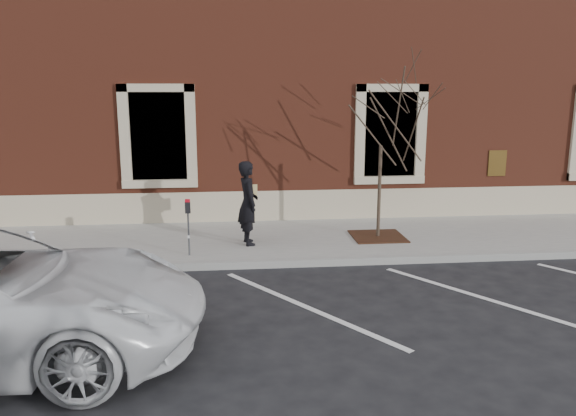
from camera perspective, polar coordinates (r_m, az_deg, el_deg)
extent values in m
plane|color=#28282B|center=(11.61, 0.30, -5.93)|extent=(120.00, 120.00, 0.00)
cube|color=#B3B1A9|center=(13.26, -0.50, -3.30)|extent=(40.00, 3.50, 0.15)
cube|color=#9E9E99|center=(11.54, 0.33, -5.66)|extent=(40.00, 0.12, 0.15)
cube|color=brown|center=(18.77, -2.27, 13.31)|extent=(40.00, 8.50, 8.00)
cube|color=#BCAD90|center=(14.87, -1.14, 0.28)|extent=(40.00, 0.06, 0.80)
cube|color=black|center=(14.79, -12.97, 7.15)|extent=(1.40, 0.30, 2.20)
cube|color=#BCAD90|center=(14.77, -12.83, 2.46)|extent=(1.90, 0.20, 0.20)
cube|color=black|center=(15.26, 10.18, 7.41)|extent=(1.40, 0.30, 2.20)
cube|color=#BCAD90|center=(15.24, 10.19, 2.86)|extent=(1.90, 0.20, 0.20)
imported|color=black|center=(12.51, -4.08, 0.51)|extent=(0.57, 0.76, 1.88)
cylinder|color=#595B60|center=(11.90, -10.05, -2.64)|extent=(0.04, 0.04, 0.91)
cube|color=black|center=(11.77, -10.15, 0.05)|extent=(0.11, 0.08, 0.24)
cube|color=red|center=(11.74, -10.18, 0.74)|extent=(0.10, 0.08, 0.05)
cube|color=white|center=(11.88, -10.06, -2.91)|extent=(0.05, 0.00, 0.06)
cube|color=#421E15|center=(13.43, 9.11, -2.86)|extent=(1.21, 1.21, 0.03)
cylinder|color=#4E412F|center=(13.20, 9.26, 1.61)|extent=(0.08, 0.08, 2.16)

